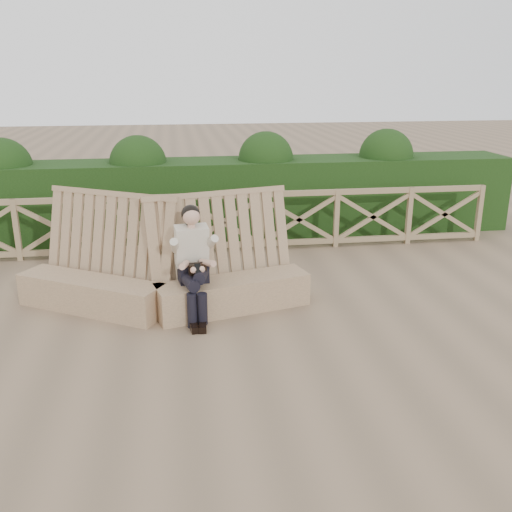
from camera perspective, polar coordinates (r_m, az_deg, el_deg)
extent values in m
plane|color=brown|center=(7.31, -0.89, -7.75)|extent=(60.00, 60.00, 0.00)
cube|color=#7E6048|center=(8.25, -16.13, -3.67)|extent=(2.09, 1.53, 0.46)
cube|color=#7E6048|center=(8.27, -15.32, 0.66)|extent=(2.06, 1.49, 1.57)
cube|color=#7E6048|center=(7.94, -2.32, -3.81)|extent=(2.19, 1.02, 0.46)
cube|color=#7E6048|center=(7.99, -3.06, 0.69)|extent=(2.18, 0.97, 1.57)
cube|color=black|center=(7.76, -6.30, -1.69)|extent=(0.43, 0.33, 0.24)
cube|color=beige|center=(7.69, -6.46, 1.05)|extent=(0.48, 0.37, 0.57)
sphere|color=tan|center=(7.53, -6.50, 3.95)|extent=(0.26, 0.26, 0.23)
sphere|color=black|center=(7.56, -6.55, 4.18)|extent=(0.28, 0.28, 0.25)
cylinder|color=black|center=(7.54, -6.72, -2.48)|extent=(0.23, 0.52, 0.16)
cylinder|color=black|center=(7.56, -5.46, -1.76)|extent=(0.23, 0.53, 0.18)
cylinder|color=black|center=(7.44, -6.40, -5.47)|extent=(0.15, 0.15, 0.46)
cylinder|color=black|center=(7.44, -5.37, -5.44)|extent=(0.15, 0.15, 0.46)
cube|color=black|center=(7.43, -6.22, -7.10)|extent=(0.13, 0.27, 0.09)
cube|color=black|center=(7.42, -5.35, -7.08)|extent=(0.13, 0.27, 0.09)
cube|color=black|center=(7.54, -5.90, -1.38)|extent=(0.24, 0.16, 0.15)
cube|color=black|center=(7.35, -5.83, -1.35)|extent=(0.09, 0.11, 0.13)
cube|color=olive|center=(10.29, -3.48, 6.06)|extent=(10.10, 0.07, 0.10)
cube|color=olive|center=(10.52, -3.38, 1.10)|extent=(10.10, 0.07, 0.10)
cube|color=black|center=(11.52, -3.97, 5.82)|extent=(12.00, 1.20, 1.50)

